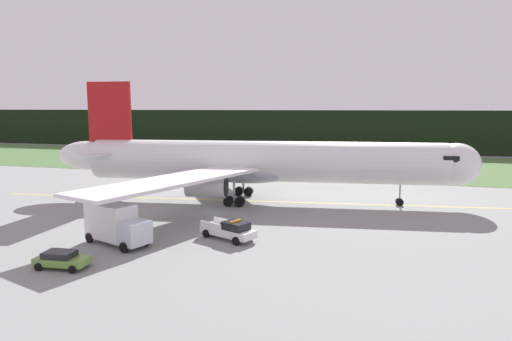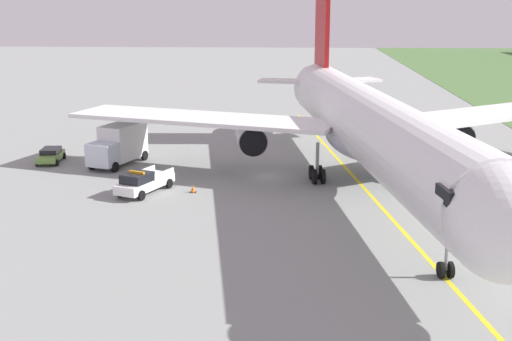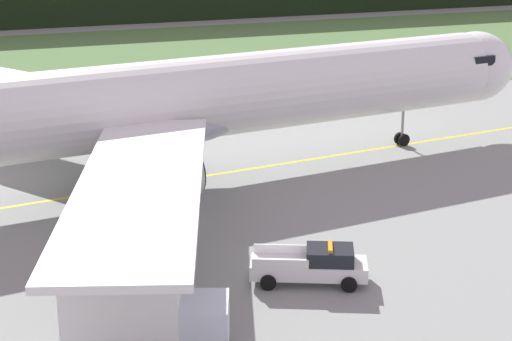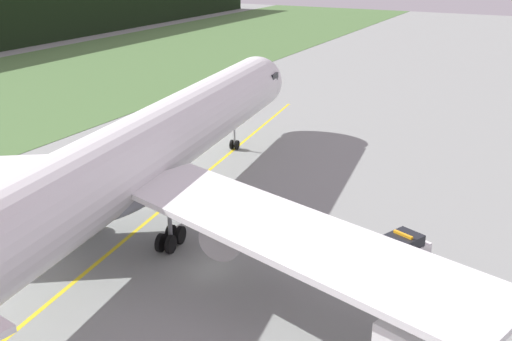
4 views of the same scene
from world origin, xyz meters
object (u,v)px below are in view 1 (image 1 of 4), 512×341
at_px(catering_truck, 116,223).
at_px(staff_car, 61,259).
at_px(apron_cone, 238,226).
at_px(airliner, 258,162).
at_px(ops_pickup_truck, 230,230).

relative_size(catering_truck, staff_car, 1.67).
distance_m(catering_truck, apron_cone, 12.00).
bearing_deg(airliner, catering_truck, -108.22).
bearing_deg(ops_pickup_truck, apron_cone, 96.80).
xyz_separation_m(catering_truck, apron_cone, (8.83, 7.96, -1.59)).
relative_size(airliner, ops_pickup_truck, 9.35).
height_order(ops_pickup_truck, catering_truck, catering_truck).
distance_m(airliner, apron_cone, 14.39).
xyz_separation_m(airliner, apron_cone, (1.79, -13.44, -4.83)).
distance_m(airliner, catering_truck, 22.76).
relative_size(ops_pickup_truck, apron_cone, 9.74).
relative_size(airliner, catering_truck, 7.89).
bearing_deg(ops_pickup_truck, airliner, 97.42).
relative_size(airliner, staff_car, 13.16).
xyz_separation_m(ops_pickup_truck, apron_cone, (-0.45, 3.79, -0.61)).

